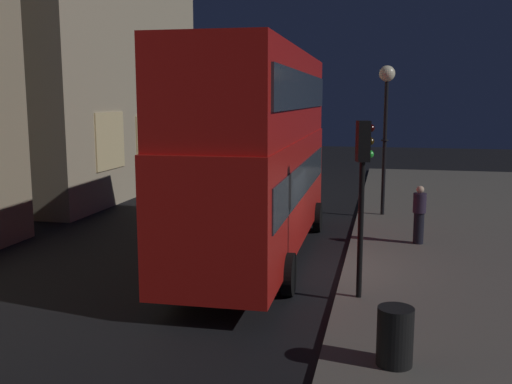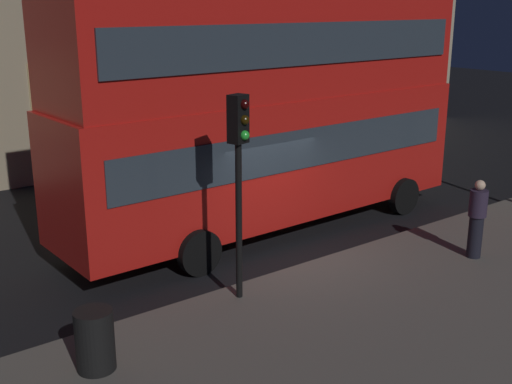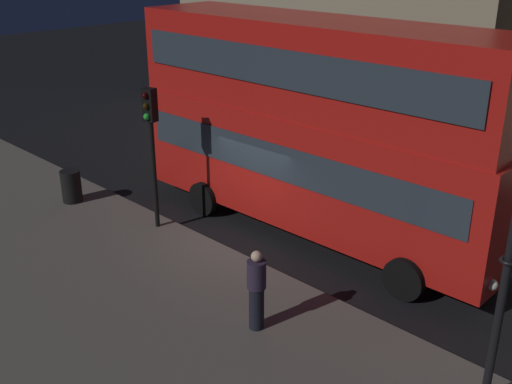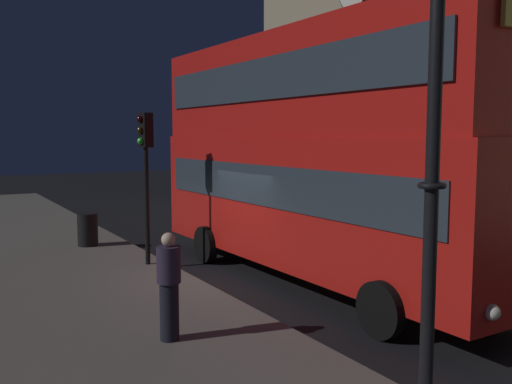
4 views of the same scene
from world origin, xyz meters
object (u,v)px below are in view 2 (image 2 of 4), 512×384
Objects in this scene: double_decker_bus at (269,105)px; traffic_light_far_side at (436,78)px; pedestrian at (477,218)px; litter_bin at (95,340)px; traffic_light_near_kerb at (239,155)px.

traffic_light_far_side is (9.93, 2.81, -0.29)m from double_decker_bus.
traffic_light_far_side is 2.26× the size of pedestrian.
double_decker_bus is 10.32m from traffic_light_far_side.
pedestrian is 8.44m from litter_bin.
pedestrian is (5.20, -1.47, -1.85)m from traffic_light_near_kerb.
litter_bin is (-16.13, -6.44, -2.21)m from traffic_light_far_side.
double_decker_bus reaches higher than pedestrian.
traffic_light_near_kerb is 3.97m from litter_bin.
double_decker_bus is 4.20m from traffic_light_near_kerb.
traffic_light_near_kerb reaches higher than pedestrian.
double_decker_bus reaches higher than traffic_light_far_side.
pedestrian is (2.20, -4.40, -2.10)m from double_decker_bus.
traffic_light_near_kerb is at bearing -138.37° from pedestrian.
litter_bin is at bearing 177.85° from traffic_light_near_kerb.
traffic_light_near_kerb is 2.20× the size of pedestrian.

